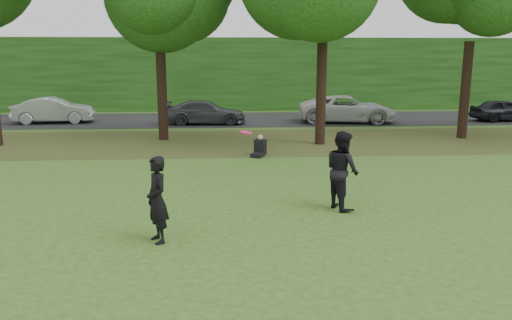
{
  "coord_description": "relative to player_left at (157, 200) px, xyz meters",
  "views": [
    {
      "loc": [
        -0.2,
        -9.11,
        3.87
      ],
      "look_at": [
        0.58,
        2.96,
        1.3
      ],
      "focal_mm": 35.0,
      "sensor_mm": 36.0,
      "label": 1
    }
  ],
  "objects": [
    {
      "name": "ground",
      "position": [
        1.61,
        -0.93,
        -0.92
      ],
      "size": [
        120.0,
        120.0,
        0.0
      ],
      "primitive_type": "plane",
      "color": "#2F5119",
      "rests_on": "ground"
    },
    {
      "name": "leaf_litter",
      "position": [
        1.61,
        12.07,
        -0.91
      ],
      "size": [
        60.0,
        7.0,
        0.01
      ],
      "primitive_type": "cube",
      "color": "#50381C",
      "rests_on": "ground"
    },
    {
      "name": "street",
      "position": [
        1.61,
        20.07,
        -0.91
      ],
      "size": [
        70.0,
        7.0,
        0.02
      ],
      "primitive_type": "cube",
      "color": "black",
      "rests_on": "ground"
    },
    {
      "name": "far_hedge",
      "position": [
        1.61,
        26.07,
        1.58
      ],
      "size": [
        70.0,
        3.0,
        5.0
      ],
      "primitive_type": "cube",
      "color": "#174112",
      "rests_on": "ground"
    },
    {
      "name": "player_left",
      "position": [
        0.0,
        0.0,
        0.0
      ],
      "size": [
        0.69,
        0.79,
        1.83
      ],
      "primitive_type": "imported",
      "rotation": [
        0.0,
        0.0,
        -1.1
      ],
      "color": "black",
      "rests_on": "ground"
    },
    {
      "name": "player_right",
      "position": [
        4.38,
        2.06,
        0.09
      ],
      "size": [
        1.03,
        1.17,
        2.0
      ],
      "primitive_type": "imported",
      "rotation": [
        0.0,
        0.0,
        1.9
      ],
      "color": "black",
      "rests_on": "ground"
    },
    {
      "name": "parked_cars",
      "position": [
        2.33,
        18.45,
        -0.19
      ],
      "size": [
        36.12,
        3.34,
        1.54
      ],
      "color": "black",
      "rests_on": "street"
    },
    {
      "name": "frisbee",
      "position": [
        1.89,
        0.85,
        1.26
      ],
      "size": [
        0.31,
        0.31,
        0.07
      ],
      "color": "#FF1567",
      "rests_on": "ground"
    },
    {
      "name": "seated_person",
      "position": [
        2.77,
        8.89,
        -0.6
      ],
      "size": [
        0.68,
        0.83,
        0.83
      ],
      "rotation": [
        0.0,
        0.0,
        -0.43
      ],
      "color": "black",
      "rests_on": "ground"
    }
  ]
}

